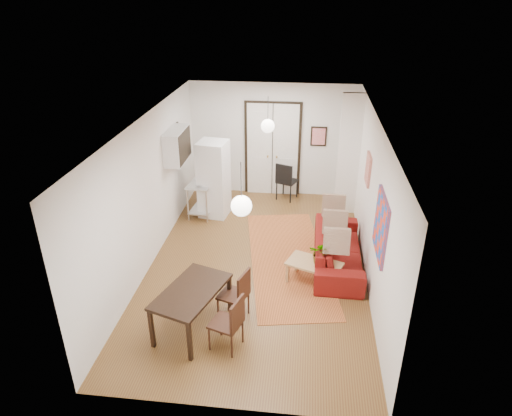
# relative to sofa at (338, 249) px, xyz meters

# --- Properties ---
(floor) EXTENTS (7.00, 7.00, 0.00)m
(floor) POSITION_rel_sofa_xyz_m (-1.58, -0.17, -0.34)
(floor) COLOR brown
(floor) RESTS_ON ground
(ceiling) EXTENTS (4.20, 7.00, 0.02)m
(ceiling) POSITION_rel_sofa_xyz_m (-1.58, -0.17, 2.56)
(ceiling) COLOR silver
(ceiling) RESTS_ON wall_back
(wall_back) EXTENTS (4.20, 0.02, 2.90)m
(wall_back) POSITION_rel_sofa_xyz_m (-1.58, 3.33, 1.11)
(wall_back) COLOR white
(wall_back) RESTS_ON floor
(wall_front) EXTENTS (4.20, 0.02, 2.90)m
(wall_front) POSITION_rel_sofa_xyz_m (-1.58, -3.67, 1.11)
(wall_front) COLOR white
(wall_front) RESTS_ON floor
(wall_left) EXTENTS (0.02, 7.00, 2.90)m
(wall_left) POSITION_rel_sofa_xyz_m (-3.68, -0.17, 1.11)
(wall_left) COLOR white
(wall_left) RESTS_ON floor
(wall_right) EXTENTS (0.02, 7.00, 2.90)m
(wall_right) POSITION_rel_sofa_xyz_m (0.52, -0.17, 1.11)
(wall_right) COLOR white
(wall_right) RESTS_ON floor
(double_doors) EXTENTS (1.44, 0.06, 2.50)m
(double_doors) POSITION_rel_sofa_xyz_m (-1.58, 3.28, 0.86)
(double_doors) COLOR white
(double_doors) RESTS_ON wall_back
(stub_partition) EXTENTS (0.50, 0.10, 2.90)m
(stub_partition) POSITION_rel_sofa_xyz_m (0.27, 2.38, 1.11)
(stub_partition) COLOR white
(stub_partition) RESTS_ON floor
(wall_cabinet) EXTENTS (0.35, 1.00, 0.70)m
(wall_cabinet) POSITION_rel_sofa_xyz_m (-3.50, 1.33, 1.56)
(wall_cabinet) COLOR white
(wall_cabinet) RESTS_ON wall_left
(painting_popart) EXTENTS (0.05, 1.00, 1.00)m
(painting_popart) POSITION_rel_sofa_xyz_m (0.50, -1.42, 1.31)
(painting_popart) COLOR red
(painting_popart) RESTS_ON wall_right
(painting_abstract) EXTENTS (0.05, 0.50, 0.60)m
(painting_abstract) POSITION_rel_sofa_xyz_m (0.50, 0.63, 1.46)
(painting_abstract) COLOR beige
(painting_abstract) RESTS_ON wall_right
(poster_back) EXTENTS (0.40, 0.03, 0.50)m
(poster_back) POSITION_rel_sofa_xyz_m (-0.43, 3.30, 1.26)
(poster_back) COLOR red
(poster_back) RESTS_ON wall_back
(print_left) EXTENTS (0.03, 0.44, 0.54)m
(print_left) POSITION_rel_sofa_xyz_m (-3.65, 1.83, 1.61)
(print_left) COLOR #9F7242
(print_left) RESTS_ON wall_left
(pendant_back) EXTENTS (0.30, 0.30, 0.80)m
(pendant_back) POSITION_rel_sofa_xyz_m (-1.58, 1.83, 1.91)
(pendant_back) COLOR silver
(pendant_back) RESTS_ON ceiling
(pendant_front) EXTENTS (0.30, 0.30, 0.80)m
(pendant_front) POSITION_rel_sofa_xyz_m (-1.58, -2.17, 1.91)
(pendant_front) COLOR silver
(pendant_front) RESTS_ON ceiling
(kilim_rug) EXTENTS (2.13, 4.13, 0.01)m
(kilim_rug) POSITION_rel_sofa_xyz_m (-0.98, 0.05, -0.33)
(kilim_rug) COLOR #C26930
(kilim_rug) RESTS_ON floor
(sofa) EXTENTS (2.32, 0.93, 0.68)m
(sofa) POSITION_rel_sofa_xyz_m (0.00, 0.00, 0.00)
(sofa) COLOR maroon
(sofa) RESTS_ON floor
(coffee_table) EXTENTS (1.11, 0.86, 0.43)m
(coffee_table) POSITION_rel_sofa_xyz_m (-0.47, -0.70, 0.04)
(coffee_table) COLOR #A97C50
(coffee_table) RESTS_ON floor
(potted_plant) EXTENTS (0.48, 0.45, 0.42)m
(potted_plant) POSITION_rel_sofa_xyz_m (-0.37, -0.70, 0.31)
(potted_plant) COLOR #3A6C31
(potted_plant) RESTS_ON coffee_table
(kitchen_counter) EXTENTS (0.65, 1.13, 0.83)m
(kitchen_counter) POSITION_rel_sofa_xyz_m (-3.12, 1.97, 0.18)
(kitchen_counter) COLOR silver
(kitchen_counter) RESTS_ON floor
(bowl) EXTENTS (0.21, 0.21, 0.05)m
(bowl) POSITION_rel_sofa_xyz_m (-3.12, 1.67, 0.52)
(bowl) COLOR beige
(bowl) RESTS_ON kitchen_counter
(soap_bottle) EXTENTS (0.09, 0.09, 0.17)m
(soap_bottle) POSITION_rel_sofa_xyz_m (-3.17, 2.22, 0.58)
(soap_bottle) COLOR #5293B3
(soap_bottle) RESTS_ON kitchen_counter
(fridge) EXTENTS (0.73, 0.73, 1.83)m
(fridge) POSITION_rel_sofa_xyz_m (-2.84, 1.89, 0.57)
(fridge) COLOR white
(fridge) RESTS_ON floor
(dining_table) EXTENTS (1.15, 1.52, 0.75)m
(dining_table) POSITION_rel_sofa_xyz_m (-2.39, -2.18, 0.33)
(dining_table) COLOR black
(dining_table) RESTS_ON floor
(dining_chair_near) EXTENTS (0.55, 0.68, 0.93)m
(dining_chair_near) POSITION_rel_sofa_xyz_m (-1.79, -1.74, 0.20)
(dining_chair_near) COLOR #381A12
(dining_chair_near) RESTS_ON floor
(dining_chair_far) EXTENTS (0.55, 0.68, 0.93)m
(dining_chair_far) POSITION_rel_sofa_xyz_m (-1.79, -2.44, 0.20)
(dining_chair_far) COLOR #381A12
(dining_chair_far) RESTS_ON floor
(black_side_chair) EXTENTS (0.60, 0.61, 1.00)m
(black_side_chair) POSITION_rel_sofa_xyz_m (-1.17, 3.08, 0.25)
(black_side_chair) COLOR black
(black_side_chair) RESTS_ON floor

